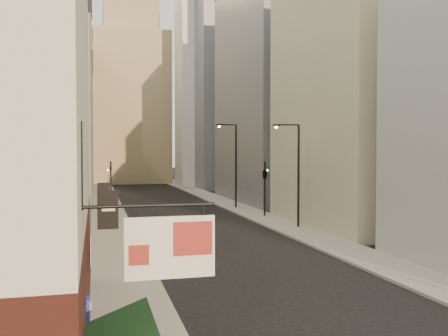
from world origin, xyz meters
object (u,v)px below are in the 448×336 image
(streetlamp_mid, at_px, (296,169))
(streetlamp_far, at_px, (234,161))
(white_tower, at_px, (202,77))
(traffic_light_left, at_px, (111,177))
(clock_tower, at_px, (131,91))
(traffic_light_right, at_px, (265,173))

(streetlamp_mid, xyz_separation_m, streetlamp_far, (-0.98, 13.86, 0.41))
(white_tower, height_order, traffic_light_left, white_tower)
(clock_tower, bearing_deg, traffic_light_left, -95.96)
(white_tower, distance_m, streetlamp_mid, 50.55)
(streetlamp_mid, relative_size, traffic_light_left, 1.59)
(streetlamp_mid, height_order, streetlamp_far, streetlamp_far)
(white_tower, bearing_deg, traffic_light_left, -113.57)
(traffic_light_left, bearing_deg, streetlamp_mid, 129.33)
(white_tower, relative_size, streetlamp_far, 4.80)
(clock_tower, distance_m, traffic_light_left, 53.71)
(streetlamp_mid, bearing_deg, streetlamp_far, 99.55)
(streetlamp_far, bearing_deg, traffic_light_left, -179.65)
(streetlamp_mid, bearing_deg, white_tower, 91.97)
(streetlamp_mid, height_order, traffic_light_right, streetlamp_mid)
(white_tower, xyz_separation_m, streetlamp_far, (-3.97, -34.60, -13.66))
(white_tower, bearing_deg, clock_tower, 128.16)
(traffic_light_left, bearing_deg, traffic_light_right, 151.06)
(clock_tower, distance_m, traffic_light_right, 57.91)
(traffic_light_left, bearing_deg, white_tower, -125.12)
(traffic_light_right, bearing_deg, clock_tower, -91.20)
(streetlamp_mid, bearing_deg, clock_tower, 102.81)
(clock_tower, relative_size, traffic_light_right, 8.98)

